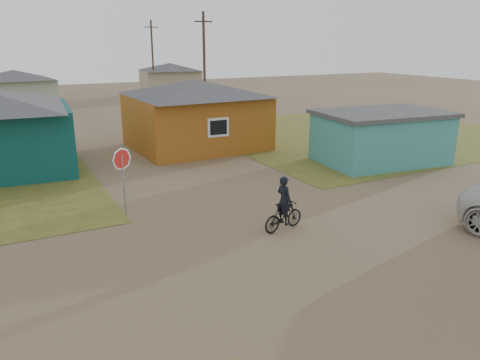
% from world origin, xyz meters
% --- Properties ---
extents(ground, '(120.00, 120.00, 0.00)m').
position_xyz_m(ground, '(0.00, 0.00, 0.00)').
color(ground, brown).
extents(grass_ne, '(20.00, 18.00, 0.00)m').
position_xyz_m(grass_ne, '(14.00, 13.00, 0.01)').
color(grass_ne, olive).
rests_on(grass_ne, ground).
extents(house_yellow, '(7.72, 6.76, 3.90)m').
position_xyz_m(house_yellow, '(2.50, 14.00, 2.00)').
color(house_yellow, '#9D5718').
rests_on(house_yellow, ground).
extents(shed_turquoise, '(6.71, 4.93, 2.60)m').
position_xyz_m(shed_turquoise, '(9.50, 6.50, 1.31)').
color(shed_turquoise, teal).
rests_on(shed_turquoise, ground).
extents(house_pale_west, '(7.04, 6.15, 3.60)m').
position_xyz_m(house_pale_west, '(-6.00, 34.00, 1.86)').
color(house_pale_west, '#9FAA92').
rests_on(house_pale_west, ground).
extents(house_beige_east, '(6.95, 6.05, 3.60)m').
position_xyz_m(house_beige_east, '(10.00, 40.00, 1.86)').
color(house_beige_east, tan).
rests_on(house_beige_east, ground).
extents(utility_pole_near, '(1.40, 0.20, 8.00)m').
position_xyz_m(utility_pole_near, '(6.50, 22.00, 4.14)').
color(utility_pole_near, '#423027').
rests_on(utility_pole_near, ground).
extents(utility_pole_far, '(1.40, 0.20, 8.00)m').
position_xyz_m(utility_pole_far, '(7.50, 38.00, 4.14)').
color(utility_pole_far, '#423027').
rests_on(utility_pole_far, ground).
extents(stop_sign, '(0.81, 0.10, 2.48)m').
position_xyz_m(stop_sign, '(-4.00, 4.80, 1.82)').
color(stop_sign, gray).
rests_on(stop_sign, ground).
extents(cyclist, '(1.69, 0.77, 1.84)m').
position_xyz_m(cyclist, '(0.27, 1.11, 0.67)').
color(cyclist, black).
rests_on(cyclist, ground).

